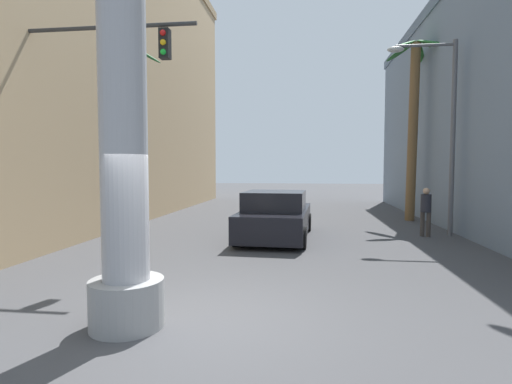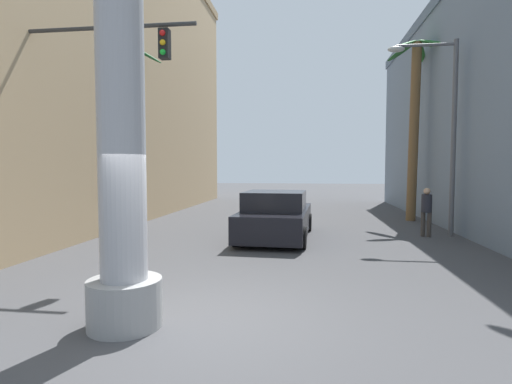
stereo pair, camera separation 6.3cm
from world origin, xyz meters
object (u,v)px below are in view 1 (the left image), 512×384
Objects in this scene: street_lamp at (442,118)px; pedestrian_far_left at (161,193)px; car_lead at (276,217)px; palm_tree_mid_right at (414,115)px; traffic_light_mast at (57,95)px; palm_tree_mid_left at (126,114)px; pedestrian_mid_right at (426,208)px.

pedestrian_far_left is (-11.88, 5.51, -2.94)m from street_lamp.
pedestrian_far_left reaches higher than car_lead.
palm_tree_mid_right is (5.57, 5.14, 3.88)m from car_lead.
traffic_light_mast reaches higher than car_lead.
palm_tree_mid_left is at bearing -170.23° from palm_tree_mid_right.
traffic_light_mast is (-10.64, -4.80, 0.14)m from street_lamp.
pedestrian_far_left is at bearing 88.00° from palm_tree_mid_left.
palm_tree_mid_left reaches higher than pedestrian_mid_right.
pedestrian_far_left is (-11.38, 5.69, 0.07)m from pedestrian_mid_right.
car_lead is 0.65× the size of palm_tree_mid_left.
pedestrian_mid_right is (10.14, 4.62, -3.16)m from traffic_light_mast.
palm_tree_mid_right reaches higher than car_lead.
palm_tree_mid_left is (-12.10, -2.08, -0.01)m from palm_tree_mid_right.
street_lamp is 11.67m from traffic_light_mast.
palm_tree_mid_right reaches higher than pedestrian_mid_right.
street_lamp is at bearing 20.36° from pedestrian_mid_right.
palm_tree_mid_left is 4.55× the size of pedestrian_mid_right.
pedestrian_mid_right is at bearing 10.83° from car_lead.
palm_tree_mid_right reaches higher than street_lamp.
street_lamp is 1.34× the size of car_lead.
pedestrian_mid_right is (4.98, 0.95, 0.25)m from car_lead.
street_lamp reaches higher than car_lead.
car_lead is 5.08m from pedestrian_mid_right.
palm_tree_mid_right is (10.74, 8.80, 0.46)m from traffic_light_mast.
car_lead is (5.16, 3.66, -3.41)m from traffic_light_mast.
palm_tree_mid_right reaches higher than pedestrian_far_left.
car_lead is 8.18m from palm_tree_mid_left.
street_lamp is 6.48m from car_lead.
palm_tree_mid_right is 4.45× the size of pedestrian_far_left.
palm_tree_mid_left is at bearing 101.47° from traffic_light_mast.
pedestrian_far_left is at bearing 133.93° from car_lead.
car_lead is at bearing 35.37° from traffic_light_mast.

